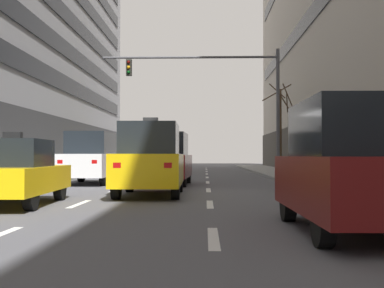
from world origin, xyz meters
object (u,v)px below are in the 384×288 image
Objects in this scene: taxi_driving_0 at (144,157)px; pedestrian_1 at (359,159)px; traffic_signal_0 at (224,87)px; car_driving_1 at (134,158)px; taxi_driving_4 at (14,173)px; street_tree_0 at (279,128)px; car_parked_0 at (352,167)px; car_driving_2 at (92,158)px; taxi_driving_3 at (151,160)px; car_driving_5 at (166,159)px.

pedestrian_1 is at bearing -66.09° from taxi_driving_0.
taxi_driving_0 is 0.50× the size of traffic_signal_0.
car_driving_1 is (-0.00, -5.32, -0.08)m from taxi_driving_0.
pedestrian_1 is at bearing 23.39° from taxi_driving_4.
street_tree_0 is at bearing 56.11° from traffic_signal_0.
taxi_driving_4 is (-0.01, -25.52, -0.32)m from taxi_driving_0.
car_parked_0 is 8.57m from pedestrian_1.
taxi_driving_3 is (3.16, -6.09, -0.01)m from car_driving_2.
taxi_driving_0 is at bearing 89.25° from car_driving_2.
street_tree_0 is at bearing 84.28° from car_parked_0.
car_driving_5 reaches higher than taxi_driving_4.
taxi_driving_3 is 8.09m from car_parked_0.
car_driving_1 is at bearing 173.07° from street_tree_0.
car_parked_0 is (6.87, -29.57, -0.08)m from taxi_driving_0.
car_driving_5 reaches higher than pedestrian_1.
street_tree_0 is at bearing 91.15° from pedestrian_1.
pedestrian_1 is (9.49, -21.41, -0.02)m from taxi_driving_0.
taxi_driving_4 is 15.31m from traffic_signal_0.
car_parked_0 is at bearing -85.83° from traffic_signal_0.
street_tree_0 is (6.25, 16.06, 1.81)m from taxi_driving_3.
taxi_driving_4 is at bearing -88.73° from car_driving_2.
taxi_driving_0 reaches higher than car_driving_5.
pedestrian_1 is (3.91, -9.60, -3.63)m from traffic_signal_0.
taxi_driving_4 is at bearing -115.75° from street_tree_0.
taxi_driving_4 is (-0.01, -20.20, -0.25)m from car_driving_1.
taxi_driving_3 is 1.01× the size of car_driving_5.
taxi_driving_0 is at bearing 89.97° from taxi_driving_4.
car_driving_1 is at bearing 104.26° from car_driving_5.
taxi_driving_0 is 5.32m from car_driving_1.
taxi_driving_3 is 17.33m from street_tree_0.
car_driving_5 is 7.75m from pedestrian_1.
car_driving_5 is 6.97m from traffic_signal_0.
car_driving_2 is at bearing -133.32° from street_tree_0.
car_driving_5 is (3.22, -0.76, -0.03)m from car_driving_2.
taxi_driving_3 is 1.05× the size of car_parked_0.
taxi_driving_4 is 8.89m from car_driving_5.
traffic_signal_0 reaches higher than car_driving_1.
taxi_driving_3 is at bearing -170.55° from pedestrian_1.
taxi_driving_3 is 0.80× the size of street_tree_0.
car_driving_5 is (3.01, -17.17, -0.05)m from taxi_driving_0.
taxi_driving_3 is (2.94, -17.18, 0.04)m from car_driving_1.
pedestrian_1 is at bearing -33.20° from car_driving_5.
traffic_signal_0 is 1.62× the size of street_tree_0.
car_parked_0 is at bearing -30.45° from taxi_driving_4.
pedestrian_1 is (9.50, 4.11, 0.30)m from taxi_driving_4.
traffic_signal_0 reaches higher than car_driving_5.
pedestrian_1 is at bearing -88.85° from street_tree_0.
taxi_driving_4 is 21.29m from street_tree_0.
car_driving_2 is (-0.21, -16.41, -0.02)m from taxi_driving_0.
car_parked_0 reaches higher than pedestrian_1.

